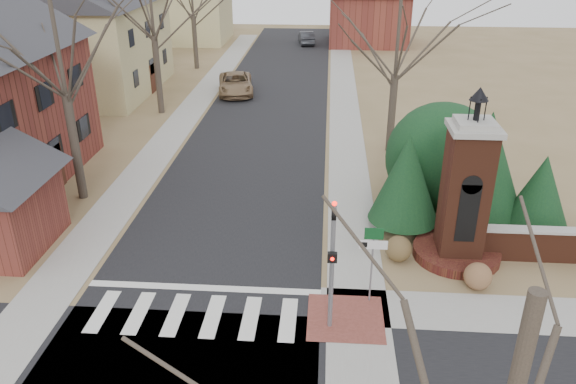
# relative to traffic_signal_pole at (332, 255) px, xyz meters

# --- Properties ---
(ground) EXTENTS (120.00, 120.00, 0.00)m
(ground) POSITION_rel_traffic_signal_pole_xyz_m (-4.30, -0.57, -2.59)
(ground) COLOR brown
(ground) RESTS_ON ground
(main_street) EXTENTS (8.00, 70.00, 0.01)m
(main_street) POSITION_rel_traffic_signal_pole_xyz_m (-4.30, 21.43, -2.58)
(main_street) COLOR black
(main_street) RESTS_ON ground
(crosswalk_zone) EXTENTS (8.00, 2.20, 0.02)m
(crosswalk_zone) POSITION_rel_traffic_signal_pole_xyz_m (-4.30, 0.23, -2.58)
(crosswalk_zone) COLOR silver
(crosswalk_zone) RESTS_ON ground
(stop_bar) EXTENTS (8.00, 0.35, 0.02)m
(stop_bar) POSITION_rel_traffic_signal_pole_xyz_m (-4.30, 1.73, -2.58)
(stop_bar) COLOR silver
(stop_bar) RESTS_ON ground
(sidewalk_right_main) EXTENTS (2.00, 60.00, 0.02)m
(sidewalk_right_main) POSITION_rel_traffic_signal_pole_xyz_m (0.90, 21.43, -2.58)
(sidewalk_right_main) COLOR gray
(sidewalk_right_main) RESTS_ON ground
(sidewalk_left) EXTENTS (2.00, 60.00, 0.02)m
(sidewalk_left) POSITION_rel_traffic_signal_pole_xyz_m (-9.50, 21.43, -2.58)
(sidewalk_left) COLOR gray
(sidewalk_left) RESTS_ON ground
(curb_apron) EXTENTS (2.40, 2.40, 0.02)m
(curb_apron) POSITION_rel_traffic_signal_pole_xyz_m (0.50, 0.43, -2.57)
(curb_apron) COLOR brown
(curb_apron) RESTS_ON ground
(traffic_signal_pole) EXTENTS (0.28, 0.41, 4.50)m
(traffic_signal_pole) POSITION_rel_traffic_signal_pole_xyz_m (0.00, 0.00, 0.00)
(traffic_signal_pole) COLOR slate
(traffic_signal_pole) RESTS_ON ground
(sign_post) EXTENTS (0.90, 0.07, 2.75)m
(sign_post) POSITION_rel_traffic_signal_pole_xyz_m (1.29, 1.41, -0.64)
(sign_post) COLOR slate
(sign_post) RESTS_ON ground
(brick_gate_monument) EXTENTS (3.20, 3.20, 6.47)m
(brick_gate_monument) POSITION_rel_traffic_signal_pole_xyz_m (4.70, 4.42, -0.42)
(brick_gate_monument) COLOR #532718
(brick_gate_monument) RESTS_ON ground
(house_stucco_left) EXTENTS (9.80, 12.80, 9.28)m
(house_stucco_left) POSITION_rel_traffic_signal_pole_xyz_m (-17.80, 26.42, 2.01)
(house_stucco_left) COLOR tan
(house_stucco_left) RESTS_ON ground
(house_distant_left) EXTENTS (10.80, 8.80, 8.53)m
(house_distant_left) POSITION_rel_traffic_signal_pole_xyz_m (-16.31, 47.42, 1.66)
(house_distant_left) COLOR tan
(house_distant_left) RESTS_ON ground
(house_distant_right) EXTENTS (8.80, 8.80, 7.30)m
(house_distant_right) POSITION_rel_traffic_signal_pole_xyz_m (3.69, 47.42, 1.06)
(house_distant_right) COLOR brown
(house_distant_right) RESTS_ON ground
(evergreen_near) EXTENTS (2.80, 2.80, 4.10)m
(evergreen_near) POSITION_rel_traffic_signal_pole_xyz_m (2.90, 6.43, -0.29)
(evergreen_near) COLOR #473D33
(evergreen_near) RESTS_ON ground
(evergreen_mid) EXTENTS (3.40, 3.40, 4.70)m
(evergreen_mid) POSITION_rel_traffic_signal_pole_xyz_m (6.20, 7.63, 0.01)
(evergreen_mid) COLOR #473D33
(evergreen_mid) RESTS_ON ground
(evergreen_far) EXTENTS (2.40, 2.40, 3.30)m
(evergreen_far) POSITION_rel_traffic_signal_pole_xyz_m (8.20, 6.63, -0.69)
(evergreen_far) COLOR #473D33
(evergreen_far) RESTS_ON ground
(evergreen_mass) EXTENTS (4.80, 4.80, 4.80)m
(evergreen_mass) POSITION_rel_traffic_signal_pole_xyz_m (4.70, 8.93, -0.19)
(evergreen_mass) COLOR black
(evergreen_mass) RESTS_ON ground
(bare_tree_0) EXTENTS (8.05, 8.05, 11.15)m
(bare_tree_0) POSITION_rel_traffic_signal_pole_xyz_m (-11.30, 8.43, 5.11)
(bare_tree_0) COLOR #473D33
(bare_tree_0) RESTS_ON ground
(bare_tree_3) EXTENTS (7.00, 7.00, 9.70)m
(bare_tree_3) POSITION_rel_traffic_signal_pole_xyz_m (3.20, 15.43, 4.10)
(bare_tree_3) COLOR #473D33
(bare_tree_3) RESTS_ON ground
(pickup_truck) EXTENTS (3.30, 5.63, 1.47)m
(pickup_truck) POSITION_rel_traffic_signal_pole_xyz_m (-7.10, 26.52, -1.85)
(pickup_truck) COLOR #8A6C4B
(pickup_truck) RESTS_ON ground
(distant_car) EXTENTS (1.99, 4.21, 1.33)m
(distant_car) POSITION_rel_traffic_signal_pole_xyz_m (-2.70, 46.41, -1.92)
(distant_car) COLOR #34363B
(distant_car) RESTS_ON ground
(dry_shrub_left) EXTENTS (0.97, 0.97, 0.97)m
(dry_shrub_left) POSITION_rel_traffic_signal_pole_xyz_m (2.50, 4.03, -2.10)
(dry_shrub_left) COLOR brown
(dry_shrub_left) RESTS_ON ground
(dry_shrub_right) EXTENTS (0.94, 0.94, 0.94)m
(dry_shrub_right) POSITION_rel_traffic_signal_pole_xyz_m (5.00, 2.43, -2.11)
(dry_shrub_right) COLOR brown
(dry_shrub_right) RESTS_ON ground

